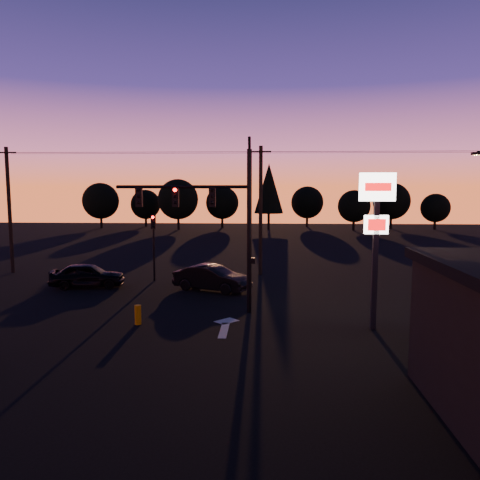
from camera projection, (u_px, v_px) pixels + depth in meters
The scene contains 20 objects.
ground at pixel (210, 338), 19.33m from camera, with size 120.00×120.00×0.00m, color black.
lane_arrow at pixel (225, 326), 20.96m from camera, with size 1.20×3.10×0.01m.
traffic_signal_mast at pixel (216, 213), 22.74m from camera, with size 6.79×0.52×8.58m.
secondary_signal at pixel (154, 238), 30.65m from camera, with size 0.30×0.31×4.35m.
pylon_sign at pixel (376, 217), 19.92m from camera, with size 1.50×0.28×6.80m.
utility_pole_0 at pixel (9, 209), 33.48m from camera, with size 1.40×0.26×9.00m.
utility_pole_1 at pixel (261, 210), 32.60m from camera, with size 1.40×0.26×9.00m.
power_wires at pixel (261, 152), 32.15m from camera, with size 36.00×1.22×0.07m.
bollard at pixel (138, 315), 21.14m from camera, with size 0.30×0.30×0.89m, color #C47802.
tree_0 at pixel (101, 201), 69.55m from camera, with size 5.36×5.36×6.74m.
tree_1 at pixel (146, 204), 72.31m from camera, with size 4.54×4.54×5.71m.
tree_2 at pixel (178, 199), 66.95m from camera, with size 5.77×5.78×7.26m.
tree_3 at pixel (222, 203), 70.70m from camera, with size 4.95×4.95×6.22m.
tree_4 at pixel (269, 188), 67.13m from camera, with size 4.18×4.18×9.50m.
tree_5 at pixel (307, 202), 72.05m from camera, with size 4.95×4.95×6.22m.
tree_6 at pixel (354, 206), 65.84m from camera, with size 4.54×4.54×5.71m.
tree_7 at pixel (392, 201), 68.45m from camera, with size 5.36×5.36×6.74m.
tree_8 at pixel (435, 208), 67.28m from camera, with size 4.12×4.12×5.19m.
car_left at pixel (88, 275), 28.90m from camera, with size 1.79×4.46×1.52m, color black.
car_mid at pixel (212, 278), 28.00m from camera, with size 1.62×4.64×1.53m, color black.
Camera 1 is at (2.16, -18.66, 6.23)m, focal length 35.00 mm.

